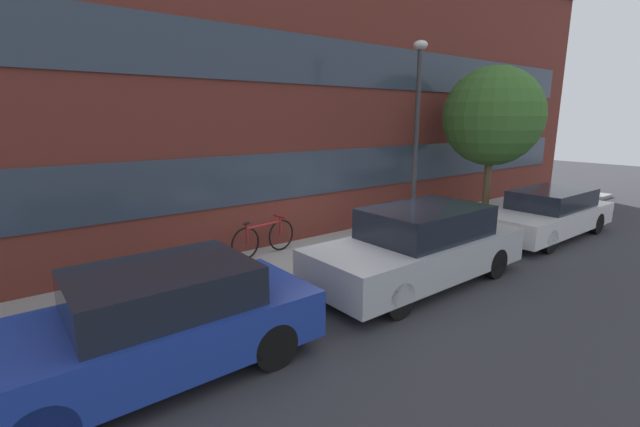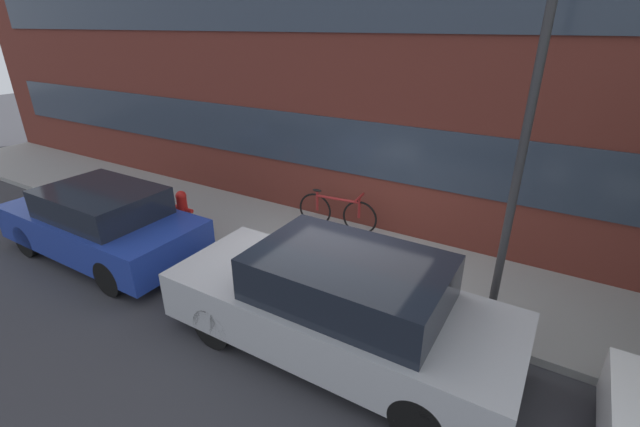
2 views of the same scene
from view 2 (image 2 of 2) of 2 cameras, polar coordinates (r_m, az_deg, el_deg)
The scene contains 8 objects.
ground_plane at distance 7.06m, azimuth 1.74°, elevation -10.86°, with size 56.00×56.00×0.00m, color #333338.
sidewalk_strip at distance 7.95m, azimuth 6.07°, elevation -6.15°, with size 28.00×2.42×0.12m.
rowhouse_facade at distance 8.41m, azimuth 12.65°, elevation 23.51°, with size 28.00×1.02×8.06m.
parked_car_blue at distance 8.82m, azimuth -27.03°, elevation -1.10°, with size 4.00×1.70×1.37m.
parked_car_silver at distance 5.64m, azimuth 2.49°, elevation -12.09°, with size 4.58×1.76×1.47m.
fire_hydrant at distance 9.32m, azimuth -17.84°, elevation 0.63°, with size 0.55×0.30×0.79m.
bicycle at distance 8.71m, azimuth 2.30°, elevation 0.26°, with size 1.70×0.44×0.82m.
lamp_post at distance 5.71m, azimuth 26.05°, elevation 11.16°, with size 0.32×0.32×4.67m.
Camera 2 is at (2.81, -5.07, 4.04)m, focal length 24.00 mm.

